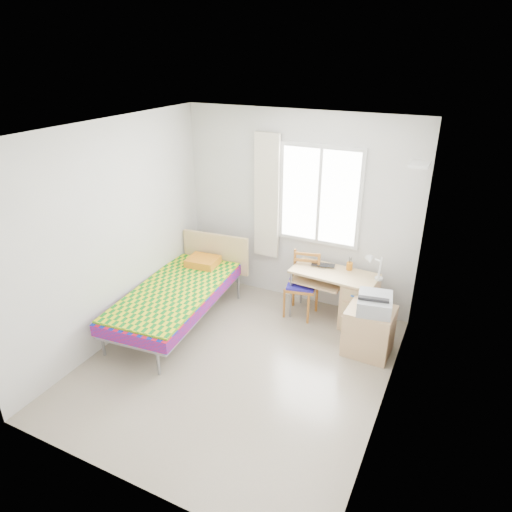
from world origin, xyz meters
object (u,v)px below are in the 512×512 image
at_px(desk, 354,298).
at_px(printer, 375,303).
at_px(chair, 303,281).
at_px(cabinet, 369,331).
at_px(bed, 179,292).

height_order(desk, printer, printer).
xyz_separation_m(desk, chair, (-0.68, -0.03, 0.11)).
xyz_separation_m(cabinet, printer, (0.03, -0.00, 0.38)).
height_order(bed, desk, bed).
bearing_deg(chair, cabinet, -38.19).
distance_m(desk, chair, 0.69).
bearing_deg(bed, chair, 28.59).
bearing_deg(chair, desk, -9.67).
relative_size(chair, cabinet, 1.51).
xyz_separation_m(bed, cabinet, (2.34, 0.42, -0.15)).
bearing_deg(cabinet, chair, 155.80).
bearing_deg(chair, bed, -158.62).
xyz_separation_m(chair, cabinet, (1.00, -0.48, -0.20)).
bearing_deg(cabinet, printer, -6.65).
relative_size(desk, printer, 2.29).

